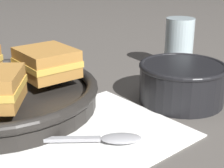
# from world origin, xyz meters

# --- Properties ---
(ground_plane) EXTENTS (4.00, 4.00, 0.00)m
(ground_plane) POSITION_xyz_m (0.00, 0.00, 0.00)
(ground_plane) COLOR #56514C
(napkin) EXTENTS (0.28, 0.24, 0.00)m
(napkin) POSITION_xyz_m (-0.08, -0.07, 0.00)
(napkin) COLOR white
(napkin) RESTS_ON ground_plane
(soup_bowl) EXTENTS (0.14, 0.14, 0.07)m
(soup_bowl) POSITION_xyz_m (0.12, -0.06, 0.04)
(soup_bowl) COLOR black
(soup_bowl) RESTS_ON ground_plane
(spoon) EXTENTS (0.15, 0.10, 0.01)m
(spoon) POSITION_xyz_m (-0.07, -0.10, 0.01)
(spoon) COLOR #9E9EA3
(spoon) RESTS_ON napkin
(skillet) EXTENTS (0.31, 0.31, 0.04)m
(skillet) POSITION_xyz_m (-0.14, 0.08, 0.02)
(skillet) COLOR black
(skillet) RESTS_ON ground_plane
(sandwich_far_left) EXTENTS (0.09, 0.10, 0.05)m
(sandwich_far_left) POSITION_xyz_m (-0.06, 0.08, 0.06)
(sandwich_far_left) COLOR #B27A38
(sandwich_far_left) RESTS_ON skillet
(drinking_glass) EXTENTS (0.06, 0.06, 0.11)m
(drinking_glass) POSITION_xyz_m (0.24, 0.07, 0.06)
(drinking_glass) COLOR silver
(drinking_glass) RESTS_ON ground_plane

